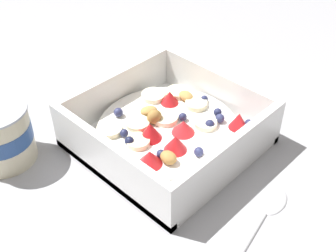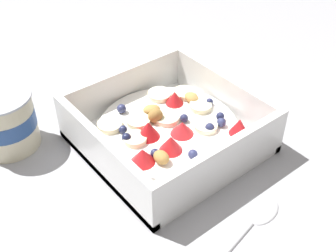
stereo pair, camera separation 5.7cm
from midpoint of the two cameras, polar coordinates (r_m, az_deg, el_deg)
name	(u,v)px [view 1 (the left image)]	position (r m, az deg, el deg)	size (l,w,h in m)	color
ground_plane	(183,140)	(0.59, -0.79, -1.99)	(2.40, 2.40, 0.00)	#9E9EA3
fruit_bowl	(168,131)	(0.57, -2.80, -0.78)	(0.21, 0.21, 0.07)	white
spoon	(264,213)	(0.50, 9.35, -11.49)	(0.05, 0.17, 0.01)	silver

